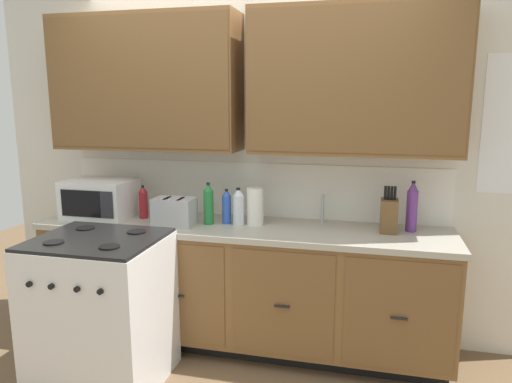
% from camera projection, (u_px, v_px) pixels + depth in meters
% --- Properties ---
extents(ground_plane, '(8.00, 8.00, 0.00)m').
position_uv_depth(ground_plane, '(230.00, 366.00, 3.20)').
color(ground_plane, brown).
extents(wall_unit, '(4.05, 0.40, 2.60)m').
position_uv_depth(wall_unit, '(248.00, 114.00, 3.36)').
color(wall_unit, silver).
rests_on(wall_unit, ground_plane).
extents(counter_run, '(2.88, 0.64, 0.90)m').
position_uv_depth(counter_run, '(241.00, 285.00, 3.39)').
color(counter_run, black).
rests_on(counter_run, ground_plane).
extents(stove_range, '(0.76, 0.68, 0.95)m').
position_uv_depth(stove_range, '(102.00, 310.00, 2.96)').
color(stove_range, white).
rests_on(stove_range, ground_plane).
extents(microwave, '(0.48, 0.37, 0.28)m').
position_uv_depth(microwave, '(100.00, 199.00, 3.51)').
color(microwave, white).
rests_on(microwave, counter_run).
extents(toaster, '(0.28, 0.18, 0.19)m').
position_uv_depth(toaster, '(174.00, 212.00, 3.30)').
color(toaster, '#B7B7BC').
rests_on(toaster, counter_run).
extents(knife_block, '(0.11, 0.14, 0.31)m').
position_uv_depth(knife_block, '(389.00, 215.00, 3.11)').
color(knife_block, brown).
rests_on(knife_block, counter_run).
extents(sink_faucet, '(0.02, 0.02, 0.20)m').
position_uv_depth(sink_faucet, '(322.00, 209.00, 3.37)').
color(sink_faucet, '#B2B5BA').
rests_on(sink_faucet, counter_run).
extents(paper_towel_roll, '(0.12, 0.12, 0.26)m').
position_uv_depth(paper_towel_roll, '(255.00, 206.00, 3.31)').
color(paper_towel_roll, white).
rests_on(paper_towel_roll, counter_run).
extents(bottle_red, '(0.06, 0.06, 0.25)m').
position_uv_depth(bottle_red, '(143.00, 202.00, 3.49)').
color(bottle_red, maroon).
rests_on(bottle_red, counter_run).
extents(bottle_blue, '(0.06, 0.06, 0.25)m').
position_uv_depth(bottle_blue, '(227.00, 207.00, 3.34)').
color(bottle_blue, blue).
rests_on(bottle_blue, counter_run).
extents(bottle_clear, '(0.08, 0.08, 0.26)m').
position_uv_depth(bottle_clear, '(238.00, 207.00, 3.30)').
color(bottle_clear, silver).
rests_on(bottle_clear, counter_run).
extents(bottle_violet, '(0.07, 0.07, 0.34)m').
position_uv_depth(bottle_violet, '(412.00, 207.00, 3.13)').
color(bottle_violet, '#663384').
rests_on(bottle_violet, counter_run).
extents(bottle_green, '(0.07, 0.07, 0.30)m').
position_uv_depth(bottle_green, '(209.00, 204.00, 3.32)').
color(bottle_green, '#237A38').
rests_on(bottle_green, counter_run).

